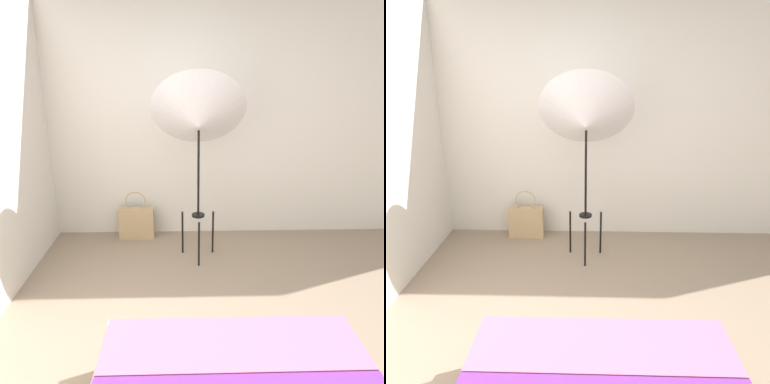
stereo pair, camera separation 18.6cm
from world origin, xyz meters
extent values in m
plane|color=gray|center=(0.00, 0.00, 0.00)|extent=(14.00, 14.00, 0.00)
cube|color=silver|center=(0.00, 2.24, 1.30)|extent=(8.00, 0.05, 2.60)
cube|color=#D6668E|center=(-0.03, -0.17, 0.41)|extent=(1.42, 0.43, 0.04)
cylinder|color=black|center=(-0.14, 1.41, 0.23)|extent=(0.02, 0.02, 0.46)
cylinder|color=black|center=(-0.29, 1.68, 0.23)|extent=(0.02, 0.02, 0.46)
cylinder|color=black|center=(0.02, 1.68, 0.23)|extent=(0.02, 0.02, 0.46)
cylinder|color=black|center=(-0.14, 1.59, 0.46)|extent=(0.13, 0.13, 0.02)
cylinder|color=black|center=(-0.14, 1.59, 0.94)|extent=(0.02, 0.02, 0.96)
cone|color=silver|center=(-0.14, 1.59, 1.42)|extent=(0.90, 0.72, 0.86)
cube|color=tan|center=(-0.81, 2.06, 0.17)|extent=(0.39, 0.13, 0.35)
torus|color=tan|center=(-0.81, 2.06, 0.44)|extent=(0.23, 0.01, 0.23)
camera|label=1|loc=(-0.30, -1.84, 1.88)|focal=35.00mm
camera|label=2|loc=(-0.11, -1.84, 1.88)|focal=35.00mm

